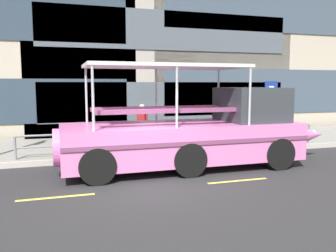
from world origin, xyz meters
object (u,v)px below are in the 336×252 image
(parking_sign, at_px, (270,101))
(pedestrian_mid_left, at_px, (142,120))
(duck_tour_boat, at_px, (198,133))
(pedestrian_near_bow, at_px, (244,118))

(parking_sign, distance_m, pedestrian_mid_left, 5.51)
(pedestrian_mid_left, bearing_deg, duck_tour_boat, -73.24)
(duck_tour_boat, bearing_deg, parking_sign, 30.84)
(parking_sign, relative_size, pedestrian_mid_left, 1.55)
(parking_sign, bearing_deg, duck_tour_boat, -149.16)
(pedestrian_near_bow, bearing_deg, pedestrian_mid_left, 178.38)
(parking_sign, xyz_separation_m, pedestrian_mid_left, (-5.39, 0.87, -0.75))
(duck_tour_boat, bearing_deg, pedestrian_mid_left, 106.76)
(parking_sign, height_order, pedestrian_mid_left, parking_sign)
(parking_sign, xyz_separation_m, duck_tour_boat, (-4.34, -2.59, -0.86))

